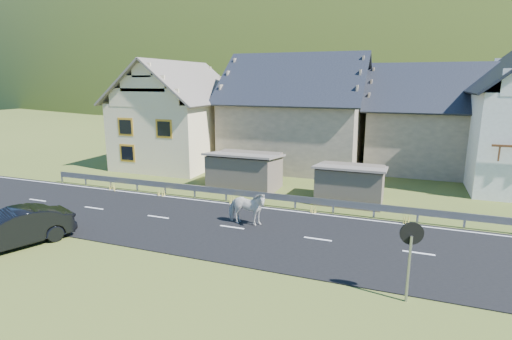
% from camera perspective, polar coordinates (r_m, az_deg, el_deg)
% --- Properties ---
extents(ground, '(160.00, 160.00, 0.00)m').
position_cam_1_polar(ground, '(18.61, -3.44, -8.28)').
color(ground, '#41511F').
rests_on(ground, ground).
extents(road, '(60.00, 7.00, 0.04)m').
position_cam_1_polar(road, '(18.60, -3.44, -8.22)').
color(road, black).
rests_on(road, ground).
extents(lane_markings, '(60.00, 6.60, 0.01)m').
position_cam_1_polar(lane_markings, '(18.59, -3.44, -8.15)').
color(lane_markings, silver).
rests_on(lane_markings, road).
extents(guardrail, '(28.10, 0.09, 0.75)m').
position_cam_1_polar(guardrail, '(21.66, 0.51, -3.63)').
color(guardrail, '#93969B').
rests_on(guardrail, ground).
extents(shed_left, '(4.30, 3.30, 2.40)m').
position_cam_1_polar(shed_left, '(24.77, -1.59, -0.26)').
color(shed_left, '#67594B').
rests_on(shed_left, ground).
extents(shed_right, '(3.80, 2.90, 2.20)m').
position_cam_1_polar(shed_right, '(22.72, 13.29, -2.06)').
color(shed_right, '#67594B').
rests_on(shed_right, ground).
extents(house_cream, '(7.80, 9.80, 8.30)m').
position_cam_1_polar(house_cream, '(32.78, -11.11, 8.45)').
color(house_cream, beige).
rests_on(house_cream, ground).
extents(house_stone_a, '(10.80, 9.80, 8.90)m').
position_cam_1_polar(house_stone_a, '(31.96, 5.89, 9.01)').
color(house_stone_a, gray).
rests_on(house_stone_a, ground).
extents(house_stone_b, '(9.80, 8.80, 8.10)m').
position_cam_1_polar(house_stone_b, '(32.98, 24.00, 7.41)').
color(house_stone_b, gray).
rests_on(house_stone_b, ground).
extents(mountain, '(440.00, 280.00, 260.00)m').
position_cam_1_polar(mountain, '(197.66, 19.86, 4.20)').
color(mountain, '#2D3E15').
rests_on(mountain, ground).
extents(conifer_patch, '(76.00, 50.00, 28.00)m').
position_cam_1_polar(conifer_patch, '(140.35, -5.80, 12.38)').
color(conifer_patch, black).
rests_on(conifer_patch, ground).
extents(horse, '(0.96, 1.96, 1.63)m').
position_cam_1_polar(horse, '(18.61, -1.36, -5.46)').
color(horse, beige).
rests_on(horse, road).
extents(car, '(3.25, 4.88, 1.52)m').
position_cam_1_polar(car, '(19.11, -31.55, -7.22)').
color(car, black).
rests_on(car, ground).
extents(traffic_mirror, '(0.70, 0.27, 2.55)m').
position_cam_1_polar(traffic_mirror, '(13.01, 21.25, -9.81)').
color(traffic_mirror, '#93969B').
rests_on(traffic_mirror, ground).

